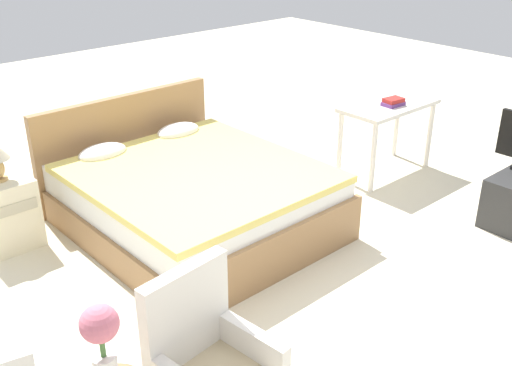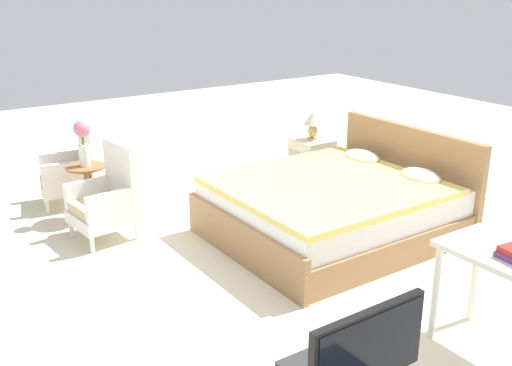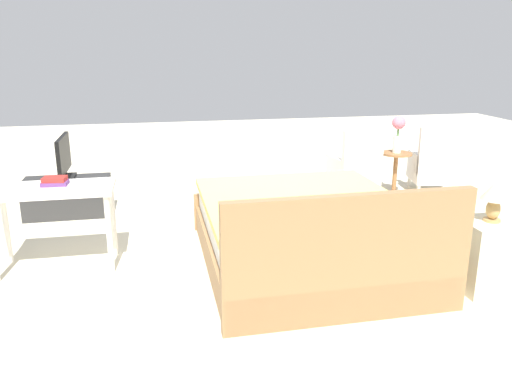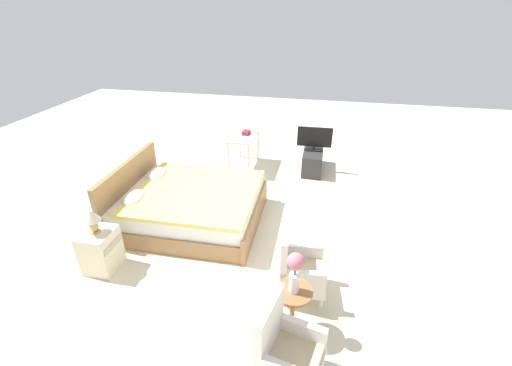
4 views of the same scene
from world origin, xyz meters
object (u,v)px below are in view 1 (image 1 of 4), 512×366
Objects in this scene: nightstand at (6,213)px; book_stack at (393,102)px; vanity_desk at (388,114)px; bed at (190,196)px; flower_vase at (102,342)px.

nightstand is 2.63× the size of book_stack.
book_stack is (-0.02, -0.06, 0.15)m from vanity_desk.
vanity_desk reaches higher than nightstand.
bed is at bearing 169.93° from vanity_desk.
book_stack is (3.94, 1.41, -0.09)m from flower_vase.
flower_vase is 2.70m from nightstand.
bed is at bearing 168.31° from book_stack.
nightstand is at bearing 150.50° from bed.
book_stack is (2.17, -0.45, 0.48)m from bed.
vanity_desk is at bearing -10.07° from bed.
vanity_desk is 0.16m from book_stack.
book_stack reaches higher than vanity_desk.
book_stack is at bearing 19.69° from flower_vase.
nightstand is (-1.29, 0.73, -0.00)m from bed.
flower_vase reaches higher than nightstand.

